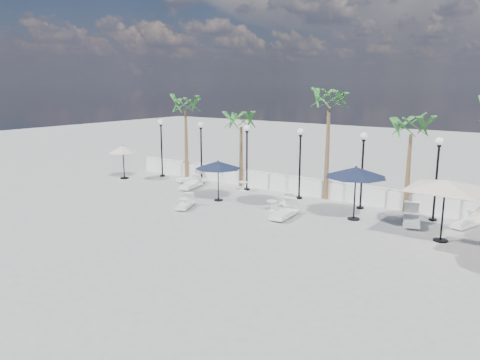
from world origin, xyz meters
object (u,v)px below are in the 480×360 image
Objects in this scene: lounger_1 at (196,181)px; parasol_navy_left at (218,165)px; lounger_6 at (466,223)px; parasol_cream_small at (123,150)px; lounger_7 at (411,218)px; lounger_5 at (286,204)px; lounger_2 at (186,204)px; lounger_3 at (191,185)px; parasol_navy_mid at (356,172)px; parasol_cream_sq_a at (446,180)px; lounger_0 at (189,179)px; lounger_4 at (285,212)px.

parasol_navy_left is at bearing -48.11° from lounger_1.
parasol_cream_small is at bearing -157.37° from lounger_6.
lounger_6 is at bearing 4.85° from parasol_cream_small.
lounger_7 is 1.00× the size of parasol_cream_small.
lounger_2 is at bearing -156.88° from lounger_5.
parasol_navy_mid is (10.40, -0.36, 1.98)m from lounger_3.
parasol_cream_small is (-5.18, -1.23, 1.65)m from lounger_1.
parasol_cream_small is at bearing 136.62° from lounger_2.
lounger_5 is 4.15m from parasol_navy_left.
lounger_7 is 3.18m from parasol_navy_mid.
lounger_3 is (-2.76, 3.47, 0.03)m from lounger_2.
lounger_7 is 0.79× the size of parasol_navy_mid.
lounger_1 is 15.12m from parasol_cream_sq_a.
lounger_1 is 15.27m from lounger_6.
lounger_4 is at bearing -2.01° from lounger_0.
parasol_navy_left is (-11.73, -2.65, 1.72)m from lounger_6.
lounger_7 is 18.46m from parasol_cream_small.
lounger_2 is 0.61× the size of parasol_navy_mid.
parasol_navy_left is at bearing 179.18° from lounger_5.
lounger_1 is 5.58m from parasol_cream_small.
lounger_6 is at bearing 19.68° from lounger_4.
lounger_3 is at bearing -25.42° from lounger_0.
lounger_3 is 14.63m from parasol_cream_sq_a.
parasol_navy_left is (0.35, 2.19, 1.73)m from lounger_2.
lounger_0 is 0.78× the size of lounger_1.
lounger_6 is at bearing 12.75° from parasol_navy_left.
parasol_navy_mid is at bearing -23.23° from lounger_1.
parasol_cream_small is at bearing 173.98° from parasol_navy_left.
lounger_7 reaches higher than lounger_4.
lounger_3 is 3.77m from parasol_navy_left.
lounger_5 is at bearing 5.99° from lounger_0.
parasol_navy_left is 7.35m from parasol_navy_mid.
lounger_3 is 0.70× the size of parasol_navy_mid.
lounger_6 is 0.71× the size of parasol_navy_left.
lounger_3 is 1.15× the size of lounger_5.
parasol_cream_small is at bearing -139.08° from lounger_0.
lounger_2 is at bearing -30.75° from lounger_0.
lounger_7 is at bearing 19.23° from parasol_navy_mid.
lounger_5 is at bearing 14.02° from lounger_2.
parasol_navy_mid is 1.26× the size of parasol_cream_small.
parasol_cream_small reaches higher than lounger_1.
lounger_7 is at bearing 135.06° from parasol_cream_sq_a.
lounger_7 is at bearing 14.69° from lounger_0.
lounger_0 is 8.42m from lounger_5.
lounger_4 reaches higher than lounger_3.
lounger_6 is at bearing -1.34° from lounger_5.
lounger_0 is 4.83m from parasol_cream_small.
lounger_5 is 8.25m from lounger_6.
lounger_7 is 0.90× the size of parasol_navy_left.
lounger_1 is 7.32m from lounger_5.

